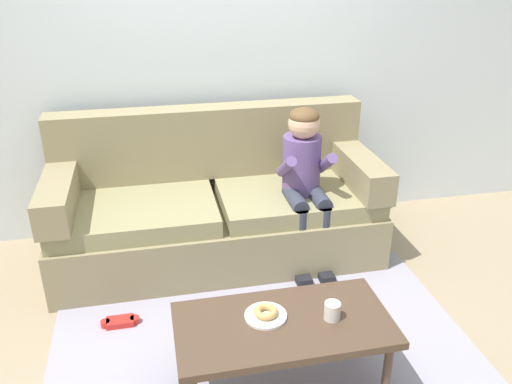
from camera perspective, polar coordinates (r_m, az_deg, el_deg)
ground at (r=3.25m, az=-0.12°, el=-13.98°), size 10.00×10.00×0.00m
wall_back at (r=3.96m, az=-4.49°, el=15.58°), size 8.00×0.10×2.80m
area_rug at (r=3.06m, az=0.89°, el=-16.77°), size 2.34×1.62×0.01m
couch at (r=3.75m, az=-4.35°, el=-1.76°), size 2.24×0.90×1.02m
coffee_table at (r=2.66m, az=2.99°, el=-14.56°), size 1.06×0.54×0.39m
person_child at (r=3.54m, az=5.30°, el=2.12°), size 0.34×0.58×1.10m
plate at (r=2.65m, az=1.06°, el=-13.27°), size 0.21×0.21×0.01m
donut at (r=2.64m, az=1.06°, el=-12.85°), size 0.12×0.12×0.04m
mug at (r=2.65m, az=8.27°, el=-12.64°), size 0.08×0.08×0.09m
toy_controller at (r=3.31m, az=-14.50°, el=-13.55°), size 0.23×0.09×0.05m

